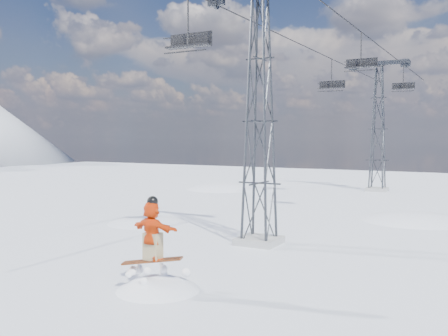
{
  "coord_description": "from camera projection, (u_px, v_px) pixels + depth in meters",
  "views": [
    {
      "loc": [
        10.07,
        -12.19,
        4.81
      ],
      "look_at": [
        1.16,
        4.07,
        3.65
      ],
      "focal_mm": 40.0,
      "sensor_mm": 36.0,
      "label": 1
    }
  ],
  "objects": [
    {
      "name": "lift_chair_mid",
      "position": [
        361.0,
        64.0,
        28.9
      ],
      "size": [
        1.82,
        0.52,
        2.26
      ],
      "color": "black",
      "rests_on": "ground"
    },
    {
      "name": "haul_cables",
      "position": [
        335.0,
        42.0,
        31.81
      ],
      "size": [
        4.46,
        51.0,
        0.06
      ],
      "color": "black",
      "rests_on": "ground"
    },
    {
      "name": "lift_chair_far",
      "position": [
        332.0,
        85.0,
        38.85
      ],
      "size": [
        2.03,
        0.58,
        2.52
      ],
      "color": "black",
      "rests_on": "ground"
    },
    {
      "name": "lift_chair_extra",
      "position": [
        403.0,
        86.0,
        41.83
      ],
      "size": [
        1.82,
        0.52,
        2.26
      ],
      "color": "black",
      "rests_on": "ground"
    },
    {
      "name": "lift_tower_far",
      "position": [
        378.0,
        129.0,
        43.96
      ],
      "size": [
        5.2,
        1.8,
        11.43
      ],
      "color": "#999999",
      "rests_on": "ground"
    },
    {
      "name": "lift_chair_near",
      "position": [
        189.0,
        41.0,
        20.89
      ],
      "size": [
        2.05,
        0.59,
        2.54
      ],
      "color": "black",
      "rests_on": "ground"
    },
    {
      "name": "lift_tower_near",
      "position": [
        260.0,
        122.0,
        22.08
      ],
      "size": [
        5.2,
        1.8,
        11.43
      ],
      "color": "#999999",
      "rests_on": "ground"
    },
    {
      "name": "ground",
      "position": [
        130.0,
        289.0,
        15.8
      ],
      "size": [
        120.0,
        120.0,
        0.0
      ],
      "primitive_type": "plane",
      "color": "white",
      "rests_on": "ground"
    },
    {
      "name": "snow_terrain",
      "position": [
        265.0,
        330.0,
        37.28
      ],
      "size": [
        39.0,
        37.0,
        22.0
      ],
      "color": "white",
      "rests_on": "ground"
    }
  ]
}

